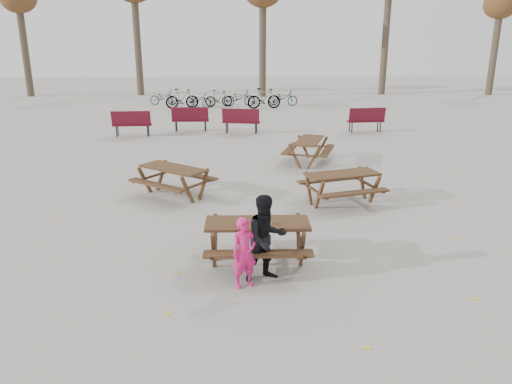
{
  "coord_description": "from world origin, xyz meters",
  "views": [
    {
      "loc": [
        -0.22,
        -8.03,
        3.88
      ],
      "look_at": [
        0.0,
        1.0,
        1.0
      ],
      "focal_mm": 35.0,
      "sensor_mm": 36.0,
      "label": 1
    }
  ],
  "objects_px": {
    "main_picnic_table": "(257,232)",
    "picnic_table_far": "(309,151)",
    "picnic_table_north": "(174,182)",
    "adult": "(266,238)",
    "picnic_table_east": "(342,188)",
    "soda_bottle": "(261,222)",
    "child": "(245,253)",
    "food_tray": "(266,223)"
  },
  "relations": [
    {
      "from": "main_picnic_table",
      "to": "picnic_table_far",
      "type": "height_order",
      "value": "main_picnic_table"
    },
    {
      "from": "main_picnic_table",
      "to": "picnic_table_north",
      "type": "bearing_deg",
      "value": 117.05
    },
    {
      "from": "adult",
      "to": "picnic_table_east",
      "type": "distance_m",
      "value": 4.31
    },
    {
      "from": "soda_bottle",
      "to": "picnic_table_north",
      "type": "bearing_deg",
      "value": 116.52
    },
    {
      "from": "soda_bottle",
      "to": "child",
      "type": "height_order",
      "value": "child"
    },
    {
      "from": "soda_bottle",
      "to": "picnic_table_north",
      "type": "relative_size",
      "value": 0.1
    },
    {
      "from": "picnic_table_east",
      "to": "picnic_table_far",
      "type": "height_order",
      "value": "picnic_table_east"
    },
    {
      "from": "main_picnic_table",
      "to": "picnic_table_east",
      "type": "distance_m",
      "value": 3.83
    },
    {
      "from": "adult",
      "to": "picnic_table_far",
      "type": "relative_size",
      "value": 0.85
    },
    {
      "from": "picnic_table_east",
      "to": "picnic_table_north",
      "type": "xyz_separation_m",
      "value": [
        -4.06,
        0.65,
        -0.0
      ]
    },
    {
      "from": "picnic_table_east",
      "to": "picnic_table_north",
      "type": "bearing_deg",
      "value": 153.48
    },
    {
      "from": "main_picnic_table",
      "to": "food_tray",
      "type": "distance_m",
      "value": 0.27
    },
    {
      "from": "soda_bottle",
      "to": "child",
      "type": "distance_m",
      "value": 0.76
    },
    {
      "from": "main_picnic_table",
      "to": "picnic_table_east",
      "type": "xyz_separation_m",
      "value": [
        2.09,
        3.2,
        -0.21
      ]
    },
    {
      "from": "adult",
      "to": "child",
      "type": "bearing_deg",
      "value": -169.62
    },
    {
      "from": "main_picnic_table",
      "to": "picnic_table_north",
      "type": "height_order",
      "value": "main_picnic_table"
    },
    {
      "from": "child",
      "to": "food_tray",
      "type": "bearing_deg",
      "value": 39.71
    },
    {
      "from": "picnic_table_east",
      "to": "picnic_table_far",
      "type": "bearing_deg",
      "value": 76.93
    },
    {
      "from": "child",
      "to": "picnic_table_north",
      "type": "bearing_deg",
      "value": 86.0
    },
    {
      "from": "child",
      "to": "main_picnic_table",
      "type": "bearing_deg",
      "value": 50.69
    },
    {
      "from": "child",
      "to": "adult",
      "type": "relative_size",
      "value": 0.8
    },
    {
      "from": "food_tray",
      "to": "soda_bottle",
      "type": "height_order",
      "value": "soda_bottle"
    },
    {
      "from": "soda_bottle",
      "to": "picnic_table_far",
      "type": "height_order",
      "value": "soda_bottle"
    },
    {
      "from": "food_tray",
      "to": "picnic_table_far",
      "type": "relative_size",
      "value": 0.1
    },
    {
      "from": "main_picnic_table",
      "to": "soda_bottle",
      "type": "distance_m",
      "value": 0.33
    },
    {
      "from": "picnic_table_north",
      "to": "picnic_table_far",
      "type": "height_order",
      "value": "picnic_table_north"
    },
    {
      "from": "picnic_table_north",
      "to": "soda_bottle",
      "type": "bearing_deg",
      "value": -26.79
    },
    {
      "from": "main_picnic_table",
      "to": "food_tray",
      "type": "relative_size",
      "value": 10.0
    },
    {
      "from": "main_picnic_table",
      "to": "soda_bottle",
      "type": "height_order",
      "value": "soda_bottle"
    },
    {
      "from": "child",
      "to": "picnic_table_east",
      "type": "bearing_deg",
      "value": 35.93
    },
    {
      "from": "main_picnic_table",
      "to": "picnic_table_far",
      "type": "xyz_separation_m",
      "value": [
        1.79,
        7.11,
        -0.22
      ]
    },
    {
      "from": "soda_bottle",
      "to": "main_picnic_table",
      "type": "bearing_deg",
      "value": 104.88
    },
    {
      "from": "child",
      "to": "picnic_table_north",
      "type": "distance_m",
      "value": 5.02
    },
    {
      "from": "adult",
      "to": "food_tray",
      "type": "bearing_deg",
      "value": 65.3
    },
    {
      "from": "adult",
      "to": "picnic_table_east",
      "type": "height_order",
      "value": "adult"
    },
    {
      "from": "picnic_table_east",
      "to": "picnic_table_far",
      "type": "relative_size",
      "value": 1.01
    },
    {
      "from": "child",
      "to": "picnic_table_north",
      "type": "height_order",
      "value": "child"
    },
    {
      "from": "main_picnic_table",
      "to": "adult",
      "type": "distance_m",
      "value": 0.65
    },
    {
      "from": "picnic_table_north",
      "to": "food_tray",
      "type": "bearing_deg",
      "value": -25.22
    },
    {
      "from": "adult",
      "to": "main_picnic_table",
      "type": "bearing_deg",
      "value": 78.36
    },
    {
      "from": "food_tray",
      "to": "picnic_table_north",
      "type": "relative_size",
      "value": 0.1
    },
    {
      "from": "child",
      "to": "picnic_table_far",
      "type": "xyz_separation_m",
      "value": [
        2.02,
        7.96,
        -0.21
      ]
    }
  ]
}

